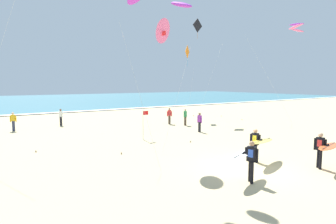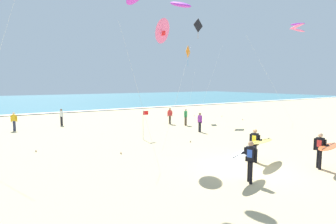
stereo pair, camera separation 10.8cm
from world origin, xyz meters
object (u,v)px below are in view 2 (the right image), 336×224
surfer_third (246,157)px  surfer_trailing (324,147)px  kite_diamond_charcoal_low (199,28)px  beach_ball (256,142)px  surfer_lead (258,142)px  bystander_white_top (61,117)px  kite_diamond_amber_distant (188,54)px  bystander_green_top (186,117)px  lifeguard_flag (144,122)px  bystander_purple_top (200,122)px  bystander_yellow_top (14,121)px  kite_arc_violet_mid (297,27)px  bystander_red_top (170,116)px  kite_delta_rose_far (162,31)px

surfer_third → surfer_trailing: bearing=-11.7°
kite_diamond_charcoal_low → beach_ball: (-4.33, -11.35, -9.61)m
surfer_lead → bystander_white_top: bearing=107.7°
kite_diamond_amber_distant → bystander_green_top: size_ratio=5.11×
bystander_white_top → lifeguard_flag: (3.55, -9.95, 0.45)m
surfer_third → bystander_purple_top: size_ratio=1.35×
kite_diamond_amber_distant → beach_ball: 15.07m
bystander_yellow_top → bystander_purple_top: (12.75, -8.88, 0.00)m
bystander_green_top → surfer_third: bearing=-117.1°
kite_diamond_charcoal_low → surfer_third: bearing=-123.1°
kite_arc_violet_mid → kite_diamond_amber_distant: 11.03m
surfer_trailing → bystander_red_top: 15.66m
kite_diamond_charcoal_low → beach_ball: size_ratio=38.45×
bystander_purple_top → lifeguard_flag: size_ratio=0.76×
bystander_purple_top → lifeguard_flag: lifeguard_flag is taller
kite_diamond_charcoal_low → lifeguard_flag: kite_diamond_charcoal_low is taller
kite_arc_violet_mid → bystander_green_top: 13.84m
kite_diamond_charcoal_low → kite_diamond_amber_distant: bearing=105.1°
bystander_yellow_top → bystander_red_top: size_ratio=1.00×
kite_delta_rose_far → bystander_red_top: 12.82m
kite_arc_violet_mid → lifeguard_flag: (-16.15, 1.11, -8.10)m
surfer_lead → surfer_trailing: bearing=-55.8°
surfer_trailing → kite_diamond_amber_distant: bearing=72.6°
surfer_lead → surfer_trailing: 2.87m
surfer_lead → lifeguard_flag: size_ratio=1.23×
surfer_third → kite_diamond_charcoal_low: 20.55m
surfer_trailing → bystander_white_top: size_ratio=1.27×
kite_diamond_amber_distant → bystander_green_top: bearing=-129.2°
surfer_trailing → kite_arc_violet_mid: size_ratio=0.21×
kite_diamond_amber_distant → surfer_third: bearing=-120.1°
kite_diamond_amber_distant → bystander_green_top: 8.05m
surfer_lead → kite_diamond_charcoal_low: 18.20m
bystander_purple_top → lifeguard_flag: (-5.24, -0.16, 0.45)m
surfer_lead → bystander_green_top: bearing=70.6°
bystander_red_top → beach_ball: 10.46m
surfer_third → bystander_red_top: (5.93, 14.69, -0.23)m
kite_diamond_amber_distant → lifeguard_flag: 13.34m
surfer_lead → bystander_green_top: (4.11, 11.67, -0.24)m
kite_diamond_charcoal_low → kite_delta_rose_far: bearing=-136.8°
surfer_lead → bystander_white_top: 18.95m
kite_delta_rose_far → kite_diamond_charcoal_low: (10.82, 10.16, 2.99)m
bystander_yellow_top → bystander_red_top: same height
kite_delta_rose_far → lifeguard_flag: bearing=75.9°
kite_delta_rose_far → bystander_green_top: (7.38, 7.74, -5.95)m
surfer_trailing → bystander_green_top: bearing=79.9°
kite_arc_violet_mid → kite_diamond_amber_distant: bearing=128.6°
kite_arc_violet_mid → bystander_green_top: size_ratio=6.13×
surfer_lead → bystander_red_top: surfer_lead is taller
surfer_trailing → kite_diamond_charcoal_low: bearing=70.2°
kite_delta_rose_far → surfer_third: bearing=-83.1°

